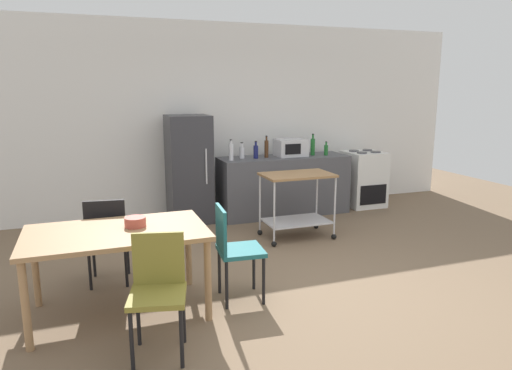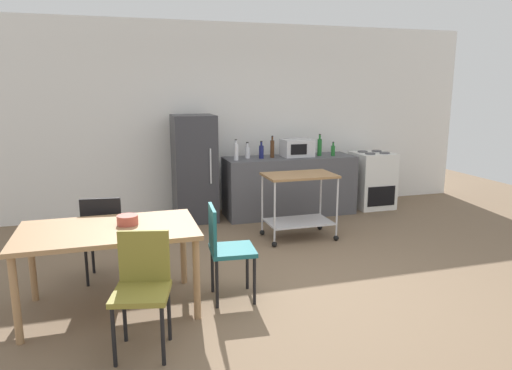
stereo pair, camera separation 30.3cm
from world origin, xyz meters
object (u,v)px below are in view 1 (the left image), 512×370
Objects in this scene: stove_oven at (363,179)px; bottle_wine at (313,146)px; bottle_soy_sauce at (242,152)px; bottle_hot_sauce at (231,152)px; kitchen_cart at (297,195)px; microwave at (291,148)px; bottle_sesame_oil at (326,150)px; chair_black at (107,235)px; refrigerator at (189,169)px; bottle_sparkling_water at (266,148)px; dining_table at (117,240)px; bottle_olive_oil at (256,151)px; fruit_bowl at (135,222)px; chair_teal at (234,246)px; chair_olive at (158,286)px.

bottle_wine is (-0.97, -0.04, 0.59)m from stove_oven.
bottle_hot_sauce is at bearing -146.48° from bottle_soy_sauce.
microwave is at bearing 69.84° from kitchen_cart.
microwave is 2.13× the size of bottle_sesame_oil.
refrigerator is (1.24, 1.97, 0.26)m from chair_black.
bottle_sparkling_water is 0.71× the size of microwave.
refrigerator is at bearing 176.74° from microwave.
stove_oven is 2.11m from kitchen_cart.
dining_table is at bearing -141.12° from bottle_wine.
dining_table is 5.78× the size of bottle_olive_oil.
fruit_bowl is (-2.95, -2.45, -0.25)m from bottle_wine.
stove_oven is 2.00× the size of microwave.
refrigerator is at bearing 176.54° from bottle_wine.
chair_black is 2.50m from kitchen_cart.
stove_oven is at bearing 8.44° from bottle_sesame_oil.
chair_teal is 3.39m from bottle_wine.
dining_table is 2.72m from kitchen_cart.
microwave is at bearing -3.26° from refrigerator.
bottle_hot_sauce is 0.25m from bottle_soy_sauce.
chair_olive is at bearing 134.34° from chair_teal.
fruit_bowl is (-0.07, 0.79, 0.27)m from chair_olive.
bottle_sesame_oil reaches higher than chair_black.
kitchen_cart is 1.31m from microwave.
bottle_wine is 3.85m from fruit_bowl.
chair_teal is at bearing 152.32° from chair_black.
bottle_olive_oil is 1.14m from bottle_sesame_oil.
bottle_sesame_oil reaches higher than chair_olive.
stove_oven is at bearing -1.60° from refrigerator.
bottle_sesame_oil is (3.08, 3.17, 0.47)m from chair_olive.
microwave is at bearing -179.65° from stove_oven.
bottle_soy_sauce is 0.73× the size of bottle_sparkling_water.
chair_olive is 1.01m from chair_teal.
microwave is 1.38× the size of bottle_wine.
chair_teal is 1.98m from kitchen_cart.
refrigerator is 3.37× the size of microwave.
stove_oven is 3.02× the size of bottle_hot_sauce.
bottle_olive_oil is at bearing -19.38° from chair_teal.
bottle_wine reaches higher than kitchen_cart.
kitchen_cart is 1.24m from bottle_sparkling_water.
fruit_bowl is (-2.19, -2.47, -0.25)m from bottle_sparkling_water.
chair_olive is 2.92× the size of bottle_hot_sauce.
kitchen_cart is at bearing 31.52° from fruit_bowl.
bottle_sparkling_water is at bearing 88.98° from kitchen_cart.
stove_oven is 4.27× the size of bottle_sesame_oil.
fruit_bowl is (-1.81, -2.52, -0.20)m from bottle_soy_sauce.
stove_oven is at bearing 0.35° from microwave.
bottle_sesame_oil is (0.55, -0.11, -0.04)m from microwave.
dining_table is 4.02m from bottle_wine.
bottle_soy_sauce is at bearing 75.97° from chair_olive.
bottle_olive_oil reaches higher than chair_olive.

